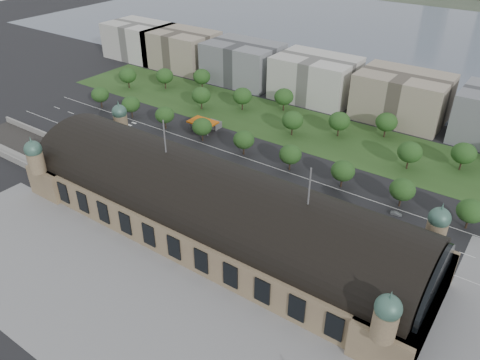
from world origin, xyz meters
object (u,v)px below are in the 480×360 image
Objects in this scene: parked_car_4 at (157,160)px; bus_mid at (272,194)px; parked_car_6 at (174,173)px; traffic_car_6 at (401,250)px; traffic_car_4 at (247,184)px; parked_car_3 at (145,156)px; parked_car_0 at (153,159)px; parked_car_2 at (140,154)px; bus_west at (235,177)px; bus_east at (279,200)px; traffic_car_3 at (226,164)px; parked_car_1 at (110,147)px; traffic_car_5 at (396,214)px; traffic_car_2 at (138,141)px; traffic_car_1 at (146,136)px; traffic_car_0 at (79,122)px; petrol_station at (209,123)px; parked_car_5 at (150,164)px.

parked_car_4 is 56.84m from bus_mid.
traffic_car_6 is at bearing 55.85° from parked_car_6.
traffic_car_4 is 1.15× the size of parked_car_3.
parked_car_0 is 8.18m from parked_car_2.
bus_east is at bearing -102.27° from bus_west.
parked_car_1 is (-53.43, -18.29, 0.02)m from traffic_car_3.
traffic_car_4 is 54.47m from parked_car_2.
traffic_car_5 is at bearing 67.16° from parked_car_3.
bus_mid reaches higher than parked_car_6.
parked_car_6 is (34.31, -12.44, -0.07)m from traffic_car_2.
traffic_car_4 is at bearing -116.22° from traffic_car_3.
bus_east is (4.41, -2.14, 0.04)m from bus_mid.
bus_mid is at bearing 93.56° from traffic_car_2.
parked_car_4 is 38.32m from bus_west.
parked_car_1 is at bearing 160.02° from traffic_car_1.
parked_car_2 reaches higher than parked_car_1.
traffic_car_2 is at bearing -152.05° from parked_car_4.
parked_car_0 is 0.45× the size of bus_east.
traffic_car_2 is 77.10m from bus_mid.
traffic_car_1 is 78.99m from bus_mid.
parked_car_2 is (-110.74, -21.57, 0.02)m from traffic_car_5.
parked_car_4 reaches higher than traffic_car_0.
parked_car_0 reaches higher than parked_car_6.
bus_west is at bearing -102.30° from traffic_car_4.
traffic_car_3 is 30.83m from parked_car_4.
parked_car_0 is at bearing 95.78° from traffic_car_5.
bus_west is at bearing -126.44° from traffic_car_3.
bus_east reaches higher than traffic_car_2.
traffic_car_4 is (46.29, -33.78, -2.16)m from petrol_station.
petrol_station reaches higher than parked_car_3.
traffic_car_1 is 19.34m from parked_car_2.
traffic_car_5 is 43.60m from bus_east.
traffic_car_2 is at bearing 129.01° from parked_car_1.
parked_car_4 is (-108.85, -2.23, 0.08)m from traffic_car_6.
parked_car_2 is at bearing -141.35° from parked_car_5.
parked_car_5 is (20.55, -12.44, -0.01)m from traffic_car_2.
parked_car_6 reaches higher than traffic_car_1.
traffic_car_2 reaches higher than traffic_car_4.
traffic_car_4 is (65.78, -8.74, 0.08)m from traffic_car_1.
traffic_car_0 is at bearing -150.60° from petrol_station.
parked_car_3 is at bearing -138.64° from parked_car_6.
traffic_car_5 is at bearing 62.37° from parked_car_4.
bus_mid is at bearing 73.74° from parked_car_1.
traffic_car_6 is at bearing 78.43° from traffic_car_4.
parked_car_4 is at bearing -93.79° from traffic_car_6.
traffic_car_1 is 0.39× the size of bus_east.
traffic_car_2 is at bearing 99.54° from traffic_car_3.
petrol_station reaches higher than parked_car_4.
parked_car_3 is at bearing 95.21° from traffic_car_5.
parked_car_3 is at bearing 63.19° from traffic_car_2.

